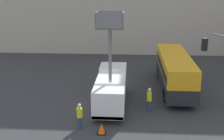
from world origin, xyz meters
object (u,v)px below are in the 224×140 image
at_px(road_worker_directing, 149,100).
at_px(city_bus, 175,69).
at_px(traffic_cone_near_truck, 102,129).
at_px(utility_truck, 111,87).
at_px(road_worker_near_truck, 80,116).

bearing_deg(road_worker_directing, city_bus, -34.88).
xyz_separation_m(road_worker_directing, traffic_cone_near_truck, (-3.26, -3.88, -0.61)).
distance_m(utility_truck, traffic_cone_near_truck, 5.06).
distance_m(city_bus, road_worker_near_truck, 11.33).
bearing_deg(road_worker_directing, traffic_cone_near_truck, 130.29).
bearing_deg(traffic_cone_near_truck, utility_truck, 86.58).
distance_m(utility_truck, road_worker_directing, 3.20).
height_order(city_bus, road_worker_directing, city_bus).
xyz_separation_m(city_bus, traffic_cone_near_truck, (-5.78, -9.24, -1.56)).
bearing_deg(traffic_cone_near_truck, road_worker_directing, 49.98).
bearing_deg(utility_truck, road_worker_near_truck, -113.33).
relative_size(city_bus, road_worker_directing, 5.81).
bearing_deg(city_bus, road_worker_directing, 138.40).
xyz_separation_m(utility_truck, road_worker_directing, (2.96, -1.02, -0.62)).
bearing_deg(utility_truck, traffic_cone_near_truck, -93.42).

